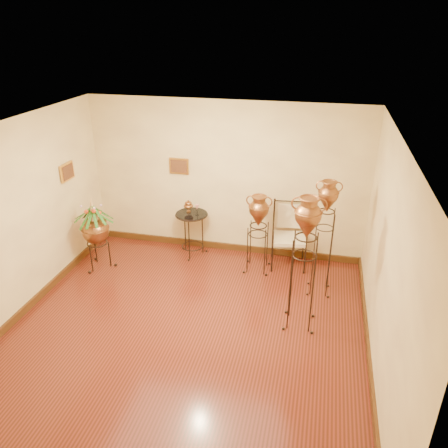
% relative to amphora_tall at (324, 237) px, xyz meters
% --- Properties ---
extents(ground, '(5.00, 5.00, 0.00)m').
position_rel_amphora_tall_xyz_m(ground, '(-1.79, -1.44, -0.97)').
color(ground, maroon).
rests_on(ground, ground).
extents(room_shell, '(5.02, 5.02, 2.81)m').
position_rel_amphora_tall_xyz_m(room_shell, '(-1.79, -1.43, 0.76)').
color(room_shell, '#FAE9A1').
rests_on(room_shell, ground).
extents(amphora_tall, '(0.39, 0.39, 1.91)m').
position_rel_amphora_tall_xyz_m(amphora_tall, '(0.00, 0.00, 0.00)').
color(amphora_tall, black).
rests_on(amphora_tall, ground).
extents(amphora_mid, '(0.55, 0.55, 2.00)m').
position_rel_amphora_tall_xyz_m(amphora_mid, '(-0.25, -0.91, 0.03)').
color(amphora_mid, black).
rests_on(amphora_mid, ground).
extents(amphora_short, '(0.55, 0.55, 1.41)m').
position_rel_amphora_tall_xyz_m(amphora_short, '(-1.08, 0.46, -0.27)').
color(amphora_short, black).
rests_on(amphora_short, ground).
extents(planter_urn, '(0.75, 0.75, 1.36)m').
position_rel_amphora_tall_xyz_m(planter_urn, '(-3.81, -0.09, -0.21)').
color(planter_urn, black).
rests_on(planter_urn, ground).
extents(armchair, '(0.71, 0.67, 1.15)m').
position_rel_amphora_tall_xyz_m(armchair, '(-0.57, 0.71, -0.40)').
color(armchair, black).
rests_on(armchair, ground).
extents(side_table, '(0.70, 0.70, 1.05)m').
position_rel_amphora_tall_xyz_m(side_table, '(-2.33, 0.71, -0.54)').
color(side_table, black).
rests_on(side_table, ground).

